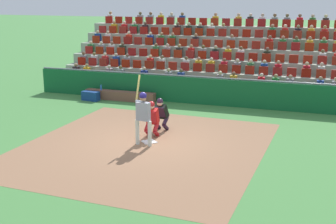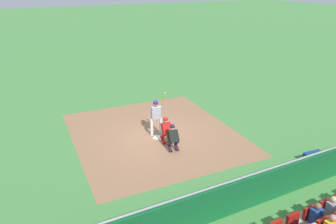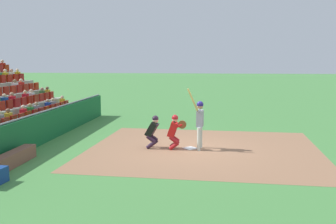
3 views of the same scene
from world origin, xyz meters
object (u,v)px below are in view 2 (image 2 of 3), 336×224
(home_plate_marker, at_px, (158,137))
(water_bottle_on_bench, at_px, (316,156))
(batter_at_plate, at_px, (156,114))
(dugout_bench, at_px, (300,170))
(equipment_duffel_bag, at_px, (313,157))
(catcher_crouching, at_px, (166,128))
(home_plate_umpire, at_px, (173,136))

(home_plate_marker, xyz_separation_m, water_bottle_on_bench, (4.49, -5.28, 0.55))
(batter_at_plate, height_order, water_bottle_on_bench, batter_at_plate)
(home_plate_marker, relative_size, dugout_bench, 0.13)
(dugout_bench, distance_m, equipment_duffel_bag, 1.38)
(batter_at_plate, bearing_deg, catcher_crouching, -85.97)
(home_plate_umpire, bearing_deg, equipment_duffel_bag, -36.29)
(batter_at_plate, relative_size, water_bottle_on_bench, 8.95)
(catcher_crouching, relative_size, home_plate_umpire, 1.04)
(batter_at_plate, relative_size, catcher_crouching, 1.75)
(dugout_bench, relative_size, equipment_duffel_bag, 4.19)
(home_plate_umpire, xyz_separation_m, water_bottle_on_bench, (4.42, -3.88, -0.12))
(home_plate_umpire, relative_size, water_bottle_on_bench, 4.92)
(dugout_bench, bearing_deg, catcher_crouching, 125.58)
(batter_at_plate, xyz_separation_m, catcher_crouching, (0.07, -0.93, -0.40))
(batter_at_plate, distance_m, home_plate_umpire, 1.80)
(home_plate_umpire, bearing_deg, water_bottle_on_bench, -41.31)
(batter_at_plate, distance_m, equipment_duffel_bag, 7.17)
(water_bottle_on_bench, bearing_deg, home_plate_umpire, 138.69)
(catcher_crouching, xyz_separation_m, dugout_bench, (3.43, -4.79, -0.51))
(home_plate_marker, relative_size, catcher_crouching, 0.34)
(dugout_bench, height_order, water_bottle_on_bench, water_bottle_on_bench)
(batter_at_plate, relative_size, home_plate_umpire, 1.82)
(catcher_crouching, bearing_deg, equipment_duffel_bag, -42.50)
(dugout_bench, bearing_deg, batter_at_plate, 121.39)
(batter_at_plate, bearing_deg, equipment_duffel_bag, -47.69)
(home_plate_umpire, xyz_separation_m, dugout_bench, (3.49, -3.98, -0.47))
(batter_at_plate, distance_m, water_bottle_on_bench, 7.18)
(home_plate_marker, height_order, batter_at_plate, batter_at_plate)
(catcher_crouching, bearing_deg, home_plate_marker, 102.70)
(catcher_crouching, height_order, equipment_duffel_bag, catcher_crouching)
(batter_at_plate, xyz_separation_m, water_bottle_on_bench, (4.42, -5.63, -0.56))
(catcher_crouching, bearing_deg, dugout_bench, -54.42)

